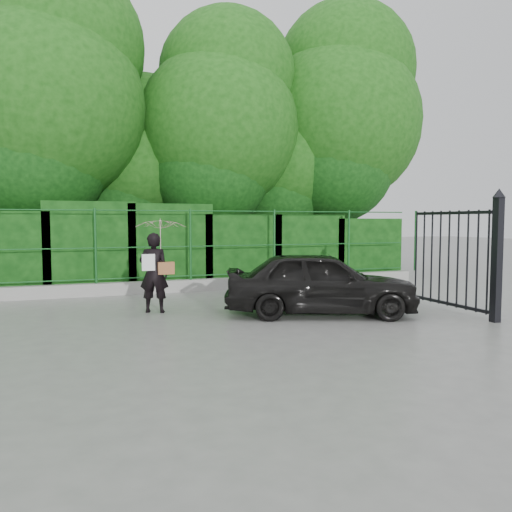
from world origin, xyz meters
name	(u,v)px	position (x,y,z in m)	size (l,w,h in m)	color
ground	(227,328)	(0.00, 0.00, 0.00)	(80.00, 80.00, 0.00)	gray
kerb	(175,286)	(0.00, 4.50, 0.15)	(14.00, 0.25, 0.30)	#9E9E99
fence	(184,245)	(0.22, 4.50, 1.20)	(14.13, 0.06, 1.80)	#154E1D
hedge	(162,249)	(-0.16, 5.50, 1.04)	(14.20, 1.20, 2.28)	black
trees	(190,131)	(1.14, 7.74, 4.62)	(17.10, 6.15, 8.08)	black
gate	(476,254)	(4.60, -0.72, 1.19)	(0.22, 2.33, 2.36)	black
woman	(159,250)	(-0.82, 1.88, 1.23)	(1.00, 1.02, 1.85)	black
car	(320,283)	(2.02, 0.51, 0.62)	(1.46, 3.63, 1.24)	black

